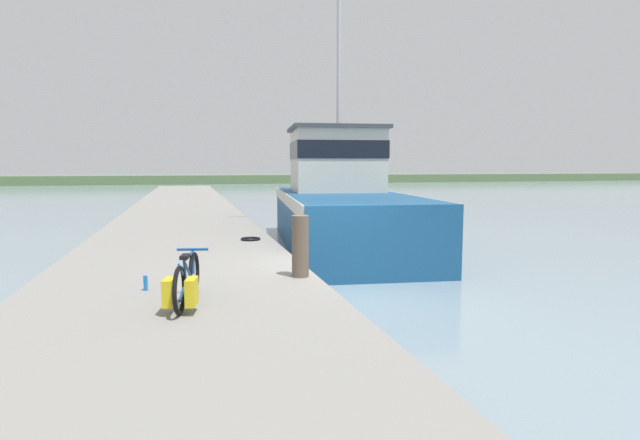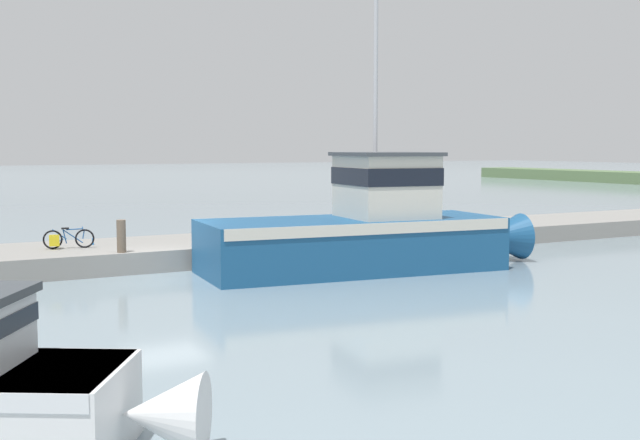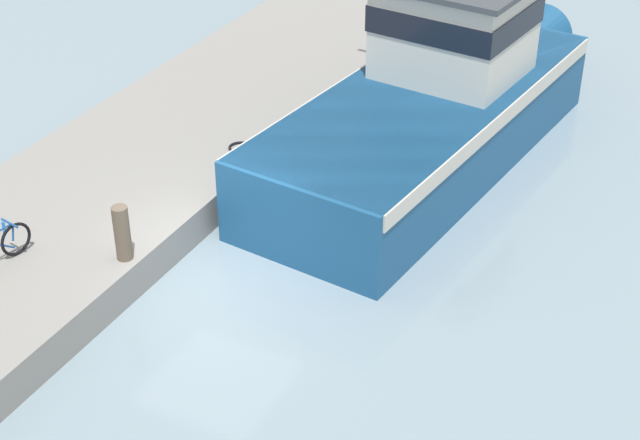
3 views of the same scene
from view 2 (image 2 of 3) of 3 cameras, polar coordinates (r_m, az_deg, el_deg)
ground_plane at (r=25.40m, az=-11.06°, el=-4.01°), size 320.00×320.00×0.00m
dock_pier at (r=28.31m, az=-13.02°, el=-2.38°), size 4.61×80.00×0.71m
fishing_boat_main at (r=26.20m, az=3.35°, el=-0.60°), size 4.67×11.70×11.13m
bicycle_touring at (r=27.54m, az=-17.76°, el=-1.30°), size 0.62×1.61×0.69m
mooring_post at (r=26.01m, az=-13.95°, el=-1.13°), size 0.29×0.29×1.04m
hose_coil at (r=27.80m, az=-5.25°, el=-1.61°), size 0.50×0.50×0.06m
water_bottle_on_curb at (r=28.35m, az=-15.85°, el=-1.48°), size 0.06×0.06×0.22m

